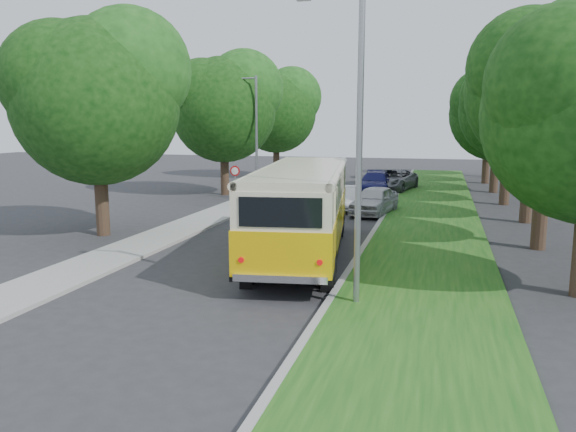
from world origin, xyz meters
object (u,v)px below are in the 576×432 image
(lamppost_near, at_px, (356,138))
(car_grey, at_px, (392,180))
(lamppost_far, at_px, (255,133))
(car_white, at_px, (345,198))
(car_blue, at_px, (375,183))
(vintage_bus, at_px, (302,211))
(car_silver, at_px, (374,200))

(lamppost_near, relative_size, car_grey, 1.45)
(lamppost_far, height_order, car_white, lamppost_far)
(lamppost_far, xyz_separation_m, car_grey, (7.70, 6.97, -3.35))
(car_white, bearing_deg, car_blue, 72.21)
(lamppost_far, height_order, car_blue, lamppost_far)
(lamppost_far, distance_m, vintage_bus, 15.05)
(car_silver, relative_size, car_grey, 0.78)
(lamppost_far, distance_m, car_silver, 9.09)
(car_grey, bearing_deg, vintage_bus, -82.01)
(car_white, xyz_separation_m, car_blue, (0.78, 7.55, 0.08))
(lamppost_near, bearing_deg, car_grey, 92.71)
(lamppost_near, bearing_deg, vintage_bus, 117.35)
(car_blue, bearing_deg, car_white, -94.95)
(vintage_bus, distance_m, car_blue, 18.83)
(car_silver, relative_size, car_white, 1.11)
(car_blue, bearing_deg, car_silver, -82.69)
(car_grey, bearing_deg, car_silver, -78.08)
(lamppost_near, relative_size, lamppost_far, 1.07)
(lamppost_near, distance_m, lamppost_far, 20.53)
(car_grey, bearing_deg, car_white, -88.95)
(lamppost_near, relative_size, car_silver, 1.85)
(lamppost_near, height_order, vintage_bus, lamppost_near)
(car_silver, bearing_deg, car_blue, 106.66)
(car_white, distance_m, car_grey, 9.33)
(lamppost_near, distance_m, vintage_bus, 6.31)
(lamppost_far, distance_m, car_grey, 10.91)
(vintage_bus, distance_m, car_white, 11.30)
(car_silver, height_order, car_white, car_silver)
(lamppost_far, bearing_deg, lamppost_near, -64.29)
(vintage_bus, relative_size, car_blue, 2.21)
(vintage_bus, bearing_deg, lamppost_near, -70.45)
(lamppost_near, bearing_deg, lamppost_far, 115.71)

